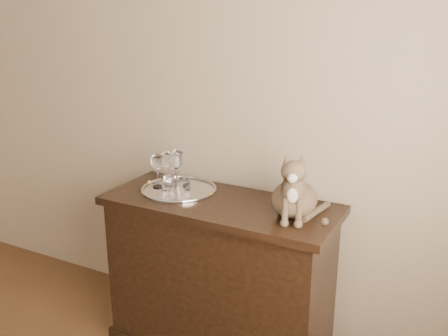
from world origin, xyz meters
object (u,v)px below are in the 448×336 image
at_px(wine_glass_b, 177,167).
at_px(wine_glass_d, 175,170).
at_px(wine_glass_c, 158,170).
at_px(tumbler_a, 183,187).
at_px(cat, 295,182).
at_px(sideboard, 220,276).
at_px(tray, 179,190).
at_px(tumbler_b, 170,185).
at_px(wine_glass_a, 167,168).

xyz_separation_m(wine_glass_b, wine_glass_d, (0.02, -0.05, 0.00)).
xyz_separation_m(wine_glass_c, tumbler_a, (0.18, -0.03, -0.05)).
relative_size(wine_glass_b, tumbler_a, 2.39).
height_order(wine_glass_d, cat, cat).
distance_m(sideboard, tumbler_a, 0.52).
relative_size(tray, wine_glass_c, 2.12).
bearing_deg(tray, wine_glass_b, 126.70).
xyz_separation_m(wine_glass_c, tumbler_b, (0.12, -0.06, -0.05)).
distance_m(tumbler_b, cat, 0.67).
bearing_deg(wine_glass_c, tray, 6.58).
bearing_deg(sideboard, tumbler_b, -169.90).
xyz_separation_m(tumbler_b, cat, (0.66, 0.05, 0.11)).
distance_m(wine_glass_a, tumbler_b, 0.17).
distance_m(wine_glass_b, cat, 0.71).
height_order(wine_glass_d, tumbler_b, wine_glass_d).
bearing_deg(tumbler_b, wine_glass_a, 128.31).
bearing_deg(wine_glass_d, cat, -3.78).
distance_m(tray, tumbler_a, 0.09).
xyz_separation_m(sideboard, tray, (-0.26, 0.03, 0.43)).
distance_m(tray, wine_glass_d, 0.11).
xyz_separation_m(tray, tumbler_b, (-0.01, -0.08, 0.05)).
bearing_deg(wine_glass_b, cat, -7.63).
bearing_deg(wine_glass_b, tray, -53.30).
relative_size(wine_glass_a, wine_glass_b, 0.91).
relative_size(sideboard, wine_glass_c, 6.37).
bearing_deg(tumbler_b, wine_glass_b, 106.35).
relative_size(tray, wine_glass_b, 1.99).
bearing_deg(tumbler_a, tray, 140.48).
bearing_deg(tumbler_b, tray, 84.92).
bearing_deg(tray, wine_glass_a, 153.57).
bearing_deg(tumbler_a, wine_glass_a, 148.67).
distance_m(wine_glass_b, tumbler_a, 0.17).
bearing_deg(wine_glass_a, tray, -26.43).
bearing_deg(wine_glass_a, tumbler_a, -31.33).
bearing_deg(cat, sideboard, 164.81).
bearing_deg(sideboard, tumbler_a, -174.84).
distance_m(tumbler_a, cat, 0.61).
relative_size(sideboard, tumbler_a, 14.26).
relative_size(wine_glass_c, tumbler_b, 1.97).
xyz_separation_m(wine_glass_b, cat, (0.70, -0.09, 0.06)).
bearing_deg(wine_glass_b, wine_glass_a, -171.18).
height_order(wine_glass_c, cat, cat).
bearing_deg(sideboard, tray, 173.71).
bearing_deg(wine_glass_b, tumbler_b, -73.65).
xyz_separation_m(wine_glass_a, cat, (0.77, -0.08, 0.06)).
xyz_separation_m(tumbler_a, tumbler_b, (-0.06, -0.03, 0.01)).
height_order(sideboard, wine_glass_d, wine_glass_d).
bearing_deg(wine_glass_b, sideboard, -16.82).
bearing_deg(cat, tray, 162.27).
bearing_deg(wine_glass_d, tumbler_b, -75.58).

